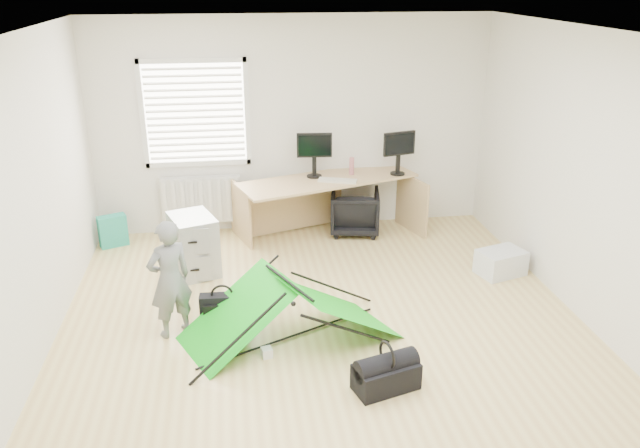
{
  "coord_description": "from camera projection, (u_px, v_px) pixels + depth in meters",
  "views": [
    {
      "loc": [
        -0.78,
        -4.97,
        3.14
      ],
      "look_at": [
        0.0,
        0.4,
        0.95
      ],
      "focal_mm": 35.0,
      "sensor_mm": 36.0,
      "label": 1
    }
  ],
  "objects": [
    {
      "name": "ground",
      "position": [
        326.0,
        334.0,
        5.84
      ],
      "size": [
        5.5,
        5.5,
        0.0
      ],
      "primitive_type": "plane",
      "color": "#D8BC73",
      "rests_on": "ground"
    },
    {
      "name": "back_wall",
      "position": [
        293.0,
        126.0,
        7.86
      ],
      "size": [
        5.0,
        0.02,
        2.7
      ],
      "primitive_type": "cube",
      "color": "silver",
      "rests_on": "ground"
    },
    {
      "name": "window",
      "position": [
        195.0,
        113.0,
        7.59
      ],
      "size": [
        1.2,
        0.06,
        1.2
      ],
      "primitive_type": "cube",
      "color": "silver",
      "rests_on": "back_wall"
    },
    {
      "name": "radiator",
      "position": [
        202.0,
        199.0,
        7.96
      ],
      "size": [
        1.0,
        0.12,
        0.6
      ],
      "primitive_type": "cube",
      "color": "silver",
      "rests_on": "back_wall"
    },
    {
      "name": "desk",
      "position": [
        328.0,
        207.0,
        7.9
      ],
      "size": [
        2.34,
        1.37,
        0.76
      ],
      "primitive_type": "cube",
      "rotation": [
        0.0,
        0.0,
        0.32
      ],
      "color": "tan",
      "rests_on": "ground"
    },
    {
      "name": "filing_cabinet",
      "position": [
        194.0,
        245.0,
        6.92
      ],
      "size": [
        0.6,
        0.69,
        0.67
      ],
      "primitive_type": "cube",
      "rotation": [
        0.0,
        0.0,
        0.34
      ],
      "color": "#A1A4A6",
      "rests_on": "ground"
    },
    {
      "name": "monitor_left",
      "position": [
        314.0,
        161.0,
        7.75
      ],
      "size": [
        0.44,
        0.13,
        0.41
      ],
      "primitive_type": "cube",
      "rotation": [
        0.0,
        0.0,
        -0.09
      ],
      "color": "black",
      "rests_on": "desk"
    },
    {
      "name": "monitor_right",
      "position": [
        398.0,
        159.0,
        7.85
      ],
      "size": [
        0.44,
        0.2,
        0.41
      ],
      "primitive_type": "cube",
      "rotation": [
        0.0,
        0.0,
        0.25
      ],
      "color": "black",
      "rests_on": "desk"
    },
    {
      "name": "keyboard",
      "position": [
        337.0,
        180.0,
        7.65
      ],
      "size": [
        0.5,
        0.3,
        0.02
      ],
      "primitive_type": "cube",
      "rotation": [
        0.0,
        0.0,
        -0.32
      ],
      "color": "beige",
      "rests_on": "desk"
    },
    {
      "name": "thermos",
      "position": [
        352.0,
        166.0,
        7.88
      ],
      "size": [
        0.06,
        0.06,
        0.22
      ],
      "primitive_type": "cylinder",
      "rotation": [
        0.0,
        0.0,
        0.04
      ],
      "color": "#B3646D",
      "rests_on": "desk"
    },
    {
      "name": "office_chair",
      "position": [
        355.0,
        212.0,
        8.03
      ],
      "size": [
        0.71,
        0.73,
        0.57
      ],
      "primitive_type": "imported",
      "rotation": [
        0.0,
        0.0,
        2.95
      ],
      "color": "black",
      "rests_on": "ground"
    },
    {
      "name": "person",
      "position": [
        170.0,
        279.0,
        5.64
      ],
      "size": [
        0.49,
        0.44,
        1.13
      ],
      "primitive_type": "imported",
      "rotation": [
        0.0,
        0.0,
        3.66
      ],
      "color": "slate",
      "rests_on": "ground"
    },
    {
      "name": "kite",
      "position": [
        289.0,
        311.0,
        5.66
      ],
      "size": [
        2.04,
        1.53,
        0.58
      ],
      "primitive_type": null,
      "rotation": [
        0.0,
        0.0,
        0.43
      ],
      "color": "#11B617",
      "rests_on": "ground"
    },
    {
      "name": "storage_crate",
      "position": [
        501.0,
        262.0,
        6.96
      ],
      "size": [
        0.58,
        0.48,
        0.28
      ],
      "primitive_type": "cube",
      "rotation": [
        0.0,
        0.0,
        0.29
      ],
      "color": "silver",
      "rests_on": "ground"
    },
    {
      "name": "tote_bag",
      "position": [
        113.0,
        231.0,
        7.65
      ],
      "size": [
        0.36,
        0.26,
        0.4
      ],
      "primitive_type": "cube",
      "rotation": [
        0.0,
        0.0,
        0.39
      ],
      "color": "teal",
      "rests_on": "ground"
    },
    {
      "name": "laptop_bag",
      "position": [
        223.0,
        310.0,
        5.93
      ],
      "size": [
        0.44,
        0.15,
        0.32
      ],
      "primitive_type": "cube",
      "rotation": [
        0.0,
        0.0,
        -0.06
      ],
      "color": "black",
      "rests_on": "ground"
    },
    {
      "name": "white_box",
      "position": [
        267.0,
        353.0,
        5.47
      ],
      "size": [
        0.11,
        0.11,
        0.09
      ],
      "primitive_type": "cube",
      "rotation": [
        0.0,
        0.0,
        0.23
      ],
      "color": "silver",
      "rests_on": "ground"
    },
    {
      "name": "duffel_bag",
      "position": [
        386.0,
        377.0,
        5.03
      ],
      "size": [
        0.57,
        0.4,
        0.23
      ],
      "primitive_type": "cube",
      "rotation": [
        0.0,
        0.0,
        0.28
      ],
      "color": "black",
      "rests_on": "ground"
    }
  ]
}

